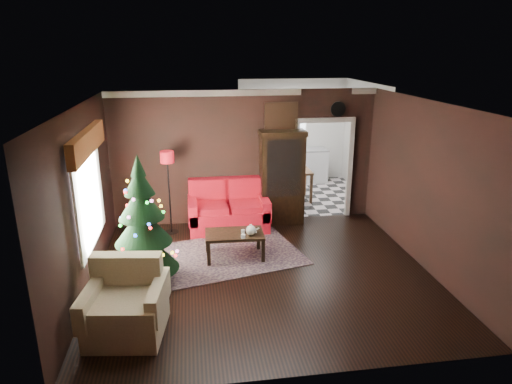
{
  "coord_description": "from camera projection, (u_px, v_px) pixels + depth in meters",
  "views": [
    {
      "loc": [
        -1.12,
        -6.7,
        3.62
      ],
      "look_at": [
        0.0,
        0.9,
        1.15
      ],
      "focal_mm": 31.82,
      "sensor_mm": 36.0,
      "label": 1
    }
  ],
  "objects": [
    {
      "name": "wall_clock",
      "position": [
        338.0,
        109.0,
        9.42
      ],
      "size": [
        0.32,
        0.32,
        0.06
      ],
      "primitive_type": "cylinder",
      "color": "silver",
      "rests_on": "wall_back"
    },
    {
      "name": "teapot",
      "position": [
        251.0,
        230.0,
        7.9
      ],
      "size": [
        0.22,
        0.22,
        0.19
      ],
      "primitive_type": null,
      "rotation": [
        0.0,
        0.0,
        -0.13
      ],
      "color": "white",
      "rests_on": "coffee_table"
    },
    {
      "name": "kitchen_counter",
      "position": [
        294.0,
        166.0,
        12.57
      ],
      "size": [
        1.8,
        0.6,
        0.9
      ],
      "primitive_type": "cube",
      "color": "white",
      "rests_on": "ground"
    },
    {
      "name": "kitchen_floor",
      "position": [
        304.0,
        195.0,
        11.58
      ],
      "size": [
        3.0,
        3.0,
        0.0
      ],
      "primitive_type": "plane",
      "color": "silver",
      "rests_on": "ground"
    },
    {
      "name": "loveseat",
      "position": [
        229.0,
        206.0,
        9.29
      ],
      "size": [
        1.7,
        0.9,
        1.0
      ],
      "primitive_type": null,
      "color": "maroon",
      "rests_on": "ground"
    },
    {
      "name": "wall_left",
      "position": [
        83.0,
        203.0,
        6.76
      ],
      "size": [
        0.0,
        5.5,
        5.5
      ],
      "primitive_type": "plane",
      "rotation": [
        1.57,
        0.0,
        1.57
      ],
      "color": "black",
      "rests_on": "ground"
    },
    {
      "name": "book",
      "position": [
        248.0,
        226.0,
        8.05
      ],
      "size": [
        0.15,
        0.02,
        0.21
      ],
      "primitive_type": "imported",
      "rotation": [
        0.0,
        0.0,
        -0.04
      ],
      "color": "tan",
      "rests_on": "coffee_table"
    },
    {
      "name": "rug",
      "position": [
        230.0,
        254.0,
        8.26
      ],
      "size": [
        2.84,
        2.33,
        0.01
      ],
      "primitive_type": "cube",
      "rotation": [
        0.0,
        0.0,
        0.23
      ],
      "color": "#64515D",
      "rests_on": "ground"
    },
    {
      "name": "armchair",
      "position": [
        125.0,
        302.0,
        5.87
      ],
      "size": [
        1.12,
        1.12,
        1.02
      ],
      "primitive_type": null,
      "rotation": [
        0.0,
        0.0,
        -0.14
      ],
      "color": "tan",
      "rests_on": "ground"
    },
    {
      "name": "cup_a",
      "position": [
        243.0,
        231.0,
        8.02
      ],
      "size": [
        0.08,
        0.08,
        0.06
      ],
      "primitive_type": "cylinder",
      "rotation": [
        0.0,
        0.0,
        -0.32
      ],
      "color": "silver",
      "rests_on": "coffee_table"
    },
    {
      "name": "ceiling",
      "position": [
        265.0,
        105.0,
        6.71
      ],
      "size": [
        5.5,
        5.5,
        0.0
      ],
      "primitive_type": "plane",
      "rotation": [
        3.14,
        0.0,
        0.0
      ],
      "color": "white",
      "rests_on": "ground"
    },
    {
      "name": "coffee_table",
      "position": [
        235.0,
        245.0,
        8.09
      ],
      "size": [
        1.05,
        0.65,
        0.46
      ],
      "primitive_type": null,
      "rotation": [
        0.0,
        0.0,
        -0.03
      ],
      "color": "#31200B",
      "rests_on": "rug"
    },
    {
      "name": "curio_cabinet",
      "position": [
        282.0,
        180.0,
        9.52
      ],
      "size": [
        0.9,
        0.45,
        1.9
      ],
      "primitive_type": null,
      "color": "black",
      "rests_on": "ground"
    },
    {
      "name": "kitchen_window",
      "position": [
        293.0,
        120.0,
        12.42
      ],
      "size": [
        0.7,
        0.06,
        0.7
      ],
      "primitive_type": "cube",
      "color": "white",
      "rests_on": "ground"
    },
    {
      "name": "christmas_tree",
      "position": [
        142.0,
        222.0,
        6.95
      ],
      "size": [
        1.26,
        1.26,
        2.0
      ],
      "primitive_type": null,
      "rotation": [
        0.0,
        0.0,
        -0.24
      ],
      "color": "#083613",
      "rests_on": "ground"
    },
    {
      "name": "painting",
      "position": [
        281.0,
        116.0,
        9.3
      ],
      "size": [
        0.62,
        0.05,
        0.52
      ],
      "primitive_type": "cube",
      "color": "#A4733E",
      "rests_on": "wall_back"
    },
    {
      "name": "doorway",
      "position": [
        323.0,
        171.0,
        9.84
      ],
      "size": [
        1.1,
        0.1,
        2.1
      ],
      "primitive_type": null,
      "color": "white",
      "rests_on": "ground"
    },
    {
      "name": "left_window",
      "position": [
        88.0,
        195.0,
        6.94
      ],
      "size": [
        0.05,
        1.6,
        1.4
      ],
      "primitive_type": "cube",
      "color": "white",
      "rests_on": "wall_left"
    },
    {
      "name": "wall_right",
      "position": [
        428.0,
        187.0,
        7.53
      ],
      "size": [
        0.0,
        5.5,
        5.5
      ],
      "primitive_type": "plane",
      "rotation": [
        1.57,
        0.0,
        -1.57
      ],
      "color": "black",
      "rests_on": "ground"
    },
    {
      "name": "floor_lamp",
      "position": [
        169.0,
        193.0,
        9.03
      ],
      "size": [
        0.36,
        0.36,
        1.71
      ],
      "primitive_type": null,
      "rotation": [
        0.0,
        0.0,
        -0.31
      ],
      "color": "black",
      "rests_on": "ground"
    },
    {
      "name": "wall_front",
      "position": [
        303.0,
        267.0,
        4.79
      ],
      "size": [
        5.5,
        0.0,
        5.5
      ],
      "primitive_type": "plane",
      "rotation": [
        -1.57,
        0.0,
        0.0
      ],
      "color": "black",
      "rests_on": "ground"
    },
    {
      "name": "cup_b",
      "position": [
        243.0,
        236.0,
        7.8
      ],
      "size": [
        0.09,
        0.09,
        0.07
      ],
      "primitive_type": "cylinder",
      "rotation": [
        0.0,
        0.0,
        -0.2
      ],
      "color": "silver",
      "rests_on": "coffee_table"
    },
    {
      "name": "floor",
      "position": [
        264.0,
        274.0,
        7.57
      ],
      "size": [
        5.5,
        5.5,
        0.0
      ],
      "primitive_type": "plane",
      "color": "black",
      "rests_on": "ground"
    },
    {
      "name": "kitchen_table",
      "position": [
        296.0,
        185.0,
        11.14
      ],
      "size": [
        0.7,
        0.7,
        0.75
      ],
      "primitive_type": null,
      "color": "brown",
      "rests_on": "ground"
    },
    {
      "name": "valance",
      "position": [
        87.0,
        142.0,
        6.7
      ],
      "size": [
        0.12,
        2.1,
        0.35
      ],
      "primitive_type": "cube",
      "color": "brown",
      "rests_on": "wall_left"
    },
    {
      "name": "wall_back",
      "position": [
        245.0,
        158.0,
        9.5
      ],
      "size": [
        5.5,
        0.0,
        5.5
      ],
      "primitive_type": "plane",
      "rotation": [
        1.57,
        0.0,
        0.0
      ],
      "color": "black",
      "rests_on": "ground"
    }
  ]
}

